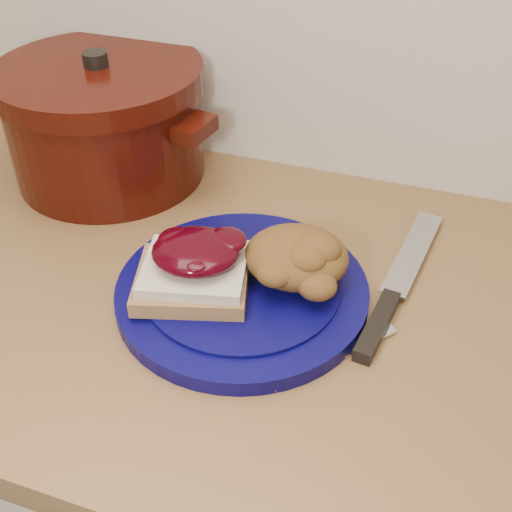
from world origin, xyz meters
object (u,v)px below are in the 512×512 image
(plate, at_px, (242,292))
(pepper_grinder, at_px, (42,130))
(butter_knife, at_px, (336,356))
(chef_knife, at_px, (388,304))
(dutch_oven, at_px, (105,121))

(plate, bearing_deg, pepper_grinder, 154.99)
(pepper_grinder, bearing_deg, butter_knife, -24.83)
(chef_knife, bearing_deg, plate, 109.78)
(plate, bearing_deg, butter_knife, -24.29)
(dutch_oven, distance_m, pepper_grinder, 0.09)
(butter_knife, relative_size, dutch_oven, 0.46)
(plate, xyz_separation_m, chef_knife, (0.16, 0.04, -0.00))
(plate, height_order, chef_knife, plate)
(plate, xyz_separation_m, butter_knife, (0.12, -0.06, -0.01))
(dutch_oven, bearing_deg, plate, -35.67)
(butter_knife, height_order, pepper_grinder, pepper_grinder)
(butter_knife, xyz_separation_m, dutch_oven, (-0.40, 0.26, 0.08))
(pepper_grinder, bearing_deg, plate, -25.01)
(chef_knife, distance_m, dutch_oven, 0.48)
(plate, relative_size, pepper_grinder, 2.10)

